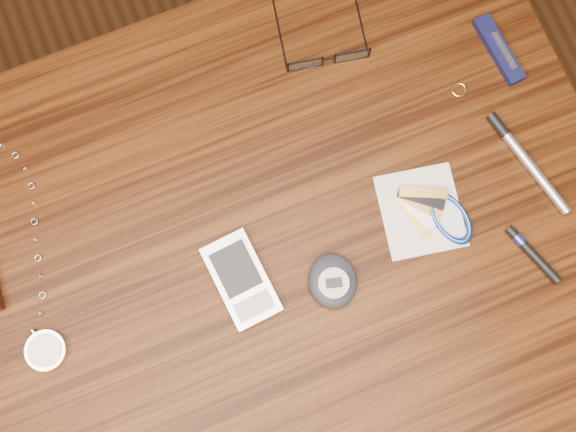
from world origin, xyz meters
The scene contains 11 objects.
ground centered at (0.00, 0.00, 0.00)m, with size 3.80×3.80×0.00m, color #472814.
desk centered at (0.00, 0.00, 0.65)m, with size 1.00×0.70×0.75m.
eyeglasses centered at (0.22, 0.21, 0.76)m, with size 0.13×0.13×0.02m.
gold_ring centered at (0.36, 0.10, 0.75)m, with size 0.02×0.02×0.00m, color #E6C165.
pocket_watch centered at (-0.25, -0.01, 0.76)m, with size 0.08×0.33×0.02m.
pda_phone centered at (0.00, -0.03, 0.76)m, with size 0.07×0.12×0.02m.
pedometer centered at (0.11, -0.07, 0.76)m, with size 0.08×0.08×0.03m.
notepad_keys centered at (0.26, -0.04, 0.75)m, with size 0.12×0.13×0.01m.
pocket_knife centered at (0.43, 0.13, 0.76)m, with size 0.03×0.10×0.01m.
silver_pen centered at (0.40, -0.01, 0.76)m, with size 0.05×0.16×0.01m.
black_blue_pen centered at (0.35, -0.13, 0.76)m, with size 0.04×0.09×0.01m.
Camera 1 is at (0.02, -0.14, 1.65)m, focal length 45.00 mm.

